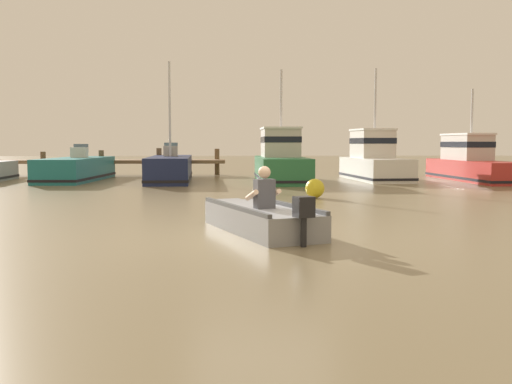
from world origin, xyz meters
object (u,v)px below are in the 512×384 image
at_px(rowboat_with_person, 259,218).
at_px(moored_boat_teal, 77,170).
at_px(moored_boat_green, 281,161).
at_px(moored_boat_white, 374,161).
at_px(mooring_buoy, 315,188).
at_px(moored_boat_navy, 170,169).
at_px(moored_boat_red, 470,163).

height_order(rowboat_with_person, moored_boat_teal, moored_boat_teal).
bearing_deg(moored_boat_green, moored_boat_white, 11.32).
distance_m(rowboat_with_person, mooring_buoy, 6.56).
distance_m(moored_boat_green, mooring_buoy, 7.39).
bearing_deg(mooring_buoy, moored_boat_white, 65.44).
bearing_deg(moored_boat_teal, moored_boat_navy, -4.89).
xyz_separation_m(rowboat_with_person, moored_boat_green, (1.55, 13.63, 0.58)).
height_order(moored_boat_green, moored_boat_white, moored_boat_white).
bearing_deg(moored_boat_green, moored_boat_navy, 174.69).
xyz_separation_m(rowboat_with_person, moored_boat_white, (5.64, 14.45, 0.57)).
bearing_deg(moored_boat_white, mooring_buoy, -114.56).
bearing_deg(moored_boat_teal, moored_boat_white, 0.24).
relative_size(moored_boat_navy, mooring_buoy, 11.75).
bearing_deg(rowboat_with_person, mooring_buoy, 73.09).
bearing_deg(moored_boat_teal, moored_boat_green, -5.12).
relative_size(rowboat_with_person, moored_boat_white, 0.71).
bearing_deg(moored_boat_navy, rowboat_with_person, -77.72).
distance_m(moored_boat_teal, mooring_buoy, 12.08).
bearing_deg(moored_boat_teal, rowboat_with_person, -63.99).
bearing_deg(mooring_buoy, moored_boat_navy, 122.55).
height_order(moored_boat_teal, moored_boat_green, moored_boat_green).
distance_m(rowboat_with_person, moored_boat_green, 13.73).
relative_size(moored_boat_navy, moored_boat_white, 1.28).
distance_m(moored_boat_white, mooring_buoy, 9.01).
distance_m(moored_boat_green, moored_boat_white, 4.18).
distance_m(rowboat_with_person, moored_boat_navy, 14.39).
distance_m(moored_boat_red, mooring_buoy, 10.85).
height_order(moored_boat_teal, mooring_buoy, moored_boat_teal).
xyz_separation_m(moored_boat_green, moored_boat_red, (8.07, 0.26, -0.09)).
height_order(moored_boat_teal, moored_boat_white, moored_boat_white).
xyz_separation_m(moored_boat_green, mooring_buoy, (0.36, -7.36, -0.55)).
relative_size(rowboat_with_person, mooring_buoy, 6.47).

